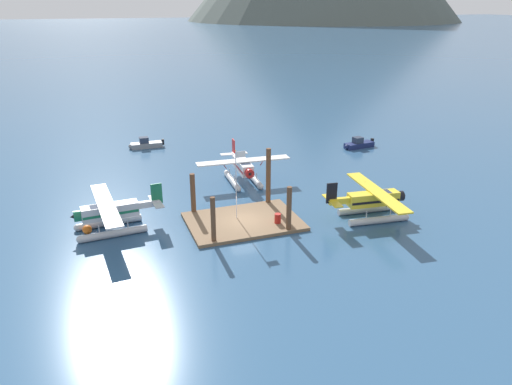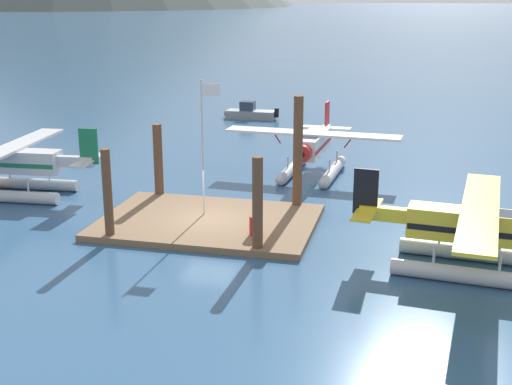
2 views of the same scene
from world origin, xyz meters
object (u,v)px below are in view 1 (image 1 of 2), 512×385
Objects in this scene: seaplane_silver_port_fwd at (110,215)px; boat_grey_open_north at (145,144)px; boat_navy_open_east at (358,144)px; mooring_buoy at (87,230)px; seaplane_yellow_stbd_aft at (373,202)px; flagpole at (237,177)px; seaplane_white_bow_right at (243,169)px; fuel_drum at (278,218)px.

boat_grey_open_north is at bearing 75.84° from seaplane_silver_port_fwd.
seaplane_silver_port_fwd is 2.15× the size of boat_navy_open_east.
seaplane_yellow_stbd_aft is at bearing -12.22° from mooring_buoy.
seaplane_yellow_stbd_aft is 2.14× the size of boat_grey_open_north.
mooring_buoy is 2.36m from seaplane_silver_port_fwd.
boat_navy_open_east is (23.08, 17.42, -3.82)m from flagpole.
boat_grey_open_north is (-4.67, 27.33, -3.82)m from flagpole.
seaplane_silver_port_fwd and seaplane_yellow_stbd_aft have the same top height.
flagpole is 29.17m from boat_navy_open_east.
seaplane_yellow_stbd_aft is (23.15, -5.27, 0.00)m from seaplane_silver_port_fwd.
flagpole is 0.62× the size of seaplane_white_bow_right.
seaplane_white_bow_right is 16.85m from seaplane_silver_port_fwd.
fuel_drum is at bearing -75.45° from boat_grey_open_north.
seaplane_silver_port_fwd reaches higher than boat_navy_open_east.
boat_navy_open_east is (11.09, 21.09, -1.09)m from seaplane_yellow_stbd_aft.
fuel_drum is 0.18× the size of boat_navy_open_east.
seaplane_silver_port_fwd is at bearing -155.20° from boat_navy_open_east.
seaplane_silver_port_fwd is 23.74m from seaplane_yellow_stbd_aft.
mooring_buoy is 0.16× the size of boat_navy_open_east.
boat_navy_open_east is at bearing 23.31° from mooring_buoy.
boat_navy_open_east is at bearing 37.04° from flagpole.
boat_navy_open_east reaches higher than fuel_drum.
seaplane_yellow_stbd_aft is at bearing -12.82° from seaplane_silver_port_fwd.
seaplane_white_bow_right reaches higher than boat_navy_open_east.
flagpole is at bearing -110.93° from seaplane_white_bow_right.
seaplane_white_bow_right is at bearing 69.07° from flagpole.
seaplane_white_bow_right is at bearing 86.89° from fuel_drum.
fuel_drum is 1.10× the size of mooring_buoy.
seaplane_silver_port_fwd reaches higher than mooring_buoy.
seaplane_white_bow_right reaches higher than fuel_drum.
seaplane_silver_port_fwd is at bearing -104.16° from boat_grey_open_north.
fuel_drum is 14.73m from seaplane_silver_port_fwd.
seaplane_white_bow_right is 2.14× the size of boat_grey_open_north.
seaplane_white_bow_right is at bearing 24.85° from mooring_buoy.
seaplane_silver_port_fwd is at bearing 164.58° from fuel_drum.
boat_grey_open_north is 1.00× the size of boat_navy_open_east.
mooring_buoy is at bearing 174.81° from seaplane_silver_port_fwd.
fuel_drum is 16.73m from mooring_buoy.
flagpole is at bearing -7.71° from mooring_buoy.
mooring_buoy is 0.08× the size of seaplane_silver_port_fwd.
seaplane_white_bow_right is 20.96m from boat_navy_open_east.
flagpole reaches higher than mooring_buoy.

